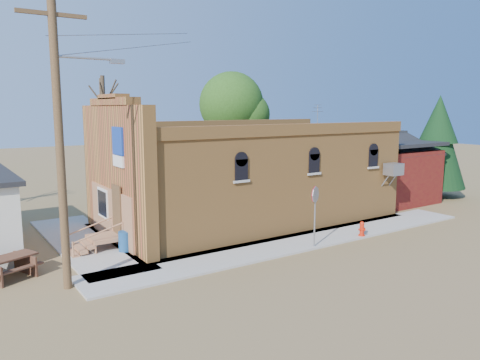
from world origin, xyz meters
TOP-DOWN VIEW (x-y plane):
  - ground at (0.00, 0.00)m, footprint 120.00×120.00m
  - sidewalk_south at (1.50, 0.90)m, footprint 19.00×2.20m
  - sidewalk_west at (-6.30, 6.00)m, footprint 2.60×10.00m
  - brick_bar at (1.64, 5.49)m, footprint 16.40×7.97m
  - red_shed at (11.50, 5.50)m, footprint 5.40×6.40m
  - utility_pole at (-8.14, 1.20)m, footprint 3.12×0.26m
  - tree_bare_near at (-3.00, 13.00)m, footprint 2.80×2.80m
  - tree_leafy at (6.00, 13.50)m, footprint 4.40×4.40m
  - evergreen_tree at (15.50, 4.00)m, footprint 3.60×3.60m
  - fire_hydrant at (4.12, -0.00)m, footprint 0.38×0.37m
  - stop_sign at (1.27, 0.00)m, footprint 0.62×0.36m
  - trash_barrel at (-5.36, 3.73)m, footprint 0.58×0.58m
  - picnic_table at (-9.63, 3.20)m, footprint 2.17×1.93m

SIDE VIEW (x-z plane):
  - ground at x=0.00m, z-range 0.00..0.00m
  - sidewalk_south at x=1.50m, z-range 0.00..0.08m
  - sidewalk_west at x=-6.30m, z-range 0.00..0.08m
  - fire_hydrant at x=4.12m, z-range 0.08..0.73m
  - trash_barrel at x=-5.36m, z-range 0.08..0.87m
  - picnic_table at x=-9.63m, z-range 0.12..0.86m
  - stop_sign at x=1.27m, z-range 0.75..3.24m
  - red_shed at x=11.50m, z-range 0.12..4.42m
  - brick_bar at x=1.64m, z-range -0.81..5.49m
  - evergreen_tree at x=15.50m, z-range 0.46..6.96m
  - utility_pole at x=-8.14m, z-range 0.27..9.27m
  - tree_leafy at x=6.00m, z-range 1.86..10.01m
  - tree_bare_near at x=-3.00m, z-range 2.14..9.79m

